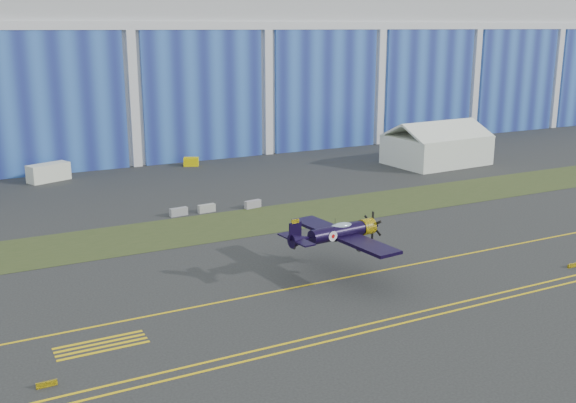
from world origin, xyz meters
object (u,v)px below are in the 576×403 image
shipping_container (49,172)px  warbird (338,233)px  tent (437,142)px  tug (191,162)px

shipping_container → warbird: bearing=-93.2°
tent → warbird: bearing=-142.0°
tent → shipping_container: bearing=161.4°
warbird → tent: (38.69, 34.17, -0.46)m
warbird → shipping_container: size_ratio=2.37×
shipping_container → tent: bearing=-36.5°
tent → tug: size_ratio=6.79×
warbird → tug: 50.22m
warbird → tug: bearing=78.7°
shipping_container → tug: 20.76m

